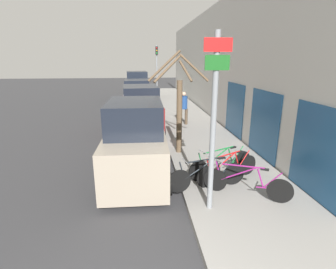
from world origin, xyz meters
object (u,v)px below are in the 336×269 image
Objects in this scene: bicycle_2 at (228,169)px; traffic_light at (157,65)px; bicycle_1 at (207,175)px; street_tree at (179,106)px; parked_car_1 at (141,111)px; bicycle_0 at (246,183)px; parked_car_2 at (137,97)px; pedestrian_near at (184,106)px; bicycle_3 at (221,164)px; parked_car_3 at (137,87)px; signpost at (214,121)px; parked_car_0 at (136,143)px.

traffic_light reaches higher than bicycle_2.
street_tree is at bearing -3.59° from bicycle_1.
parked_car_1 is 0.98× the size of traffic_light.
bicycle_0 is 0.46× the size of parked_car_2.
street_tree is (-0.91, -4.38, 0.74)m from pedestrian_near.
parked_car_3 reaches higher than bicycle_3.
street_tree is at bearing -90.31° from traffic_light.
bicycle_3 is at bearing -77.50° from parked_car_2.
parked_car_3 is at bearing 37.85° from bicycle_0.
parked_car_1 is at bearing -98.56° from traffic_light.
traffic_light is (1.43, 9.52, 1.98)m from parked_car_1.
parked_car_2 is at bearing -11.74° from bicycle_2.
bicycle_0 is 0.43× the size of traffic_light.
parked_car_3 is 0.98× the size of traffic_light.
bicycle_3 is at bearing -49.41° from bicycle_1.
parked_car_2 is (-0.21, 5.30, -0.06)m from parked_car_1.
bicycle_2 is 0.45× the size of traffic_light.
traffic_light is (-1.17, 16.65, 2.51)m from bicycle_0.
parked_car_1 is at bearing -3.25° from bicycle_2.
bicycle_1 is at bearing -78.76° from parked_car_1.
bicycle_2 is 6.93m from pedestrian_near.
street_tree is (-1.08, 2.52, 1.38)m from bicycle_2.
parked_car_1 is (-2.35, 5.83, 0.53)m from bicycle_3.
bicycle_0 is (1.05, 0.41, -1.73)m from signpost.
parked_car_1 is at bearing -88.15° from parked_car_2.
street_tree reaches higher than bicycle_1.
bicycle_2 is (-0.16, 0.93, -0.00)m from bicycle_0.
parked_car_2 reaches higher than bicycle_0.
pedestrian_near is (-0.08, 6.53, 0.63)m from bicycle_3.
parked_car_3 is 2.77m from traffic_light.
parked_car_0 is at bearing 44.42° from bicycle_2.
bicycle_3 is at bearing 65.08° from signpost.
bicycle_1 is (0.18, 0.94, -1.73)m from signpost.
parked_car_1 is (-2.44, 6.20, 0.53)m from bicycle_2.
bicycle_3 is 16.65m from parked_car_3.
parked_car_0 is at bearing -96.20° from traffic_light.
signpost is at bearing -75.88° from pedestrian_near.
bicycle_0 is at bearing -132.24° from bicycle_1.
pedestrian_near is at bearing 85.00° from signpost.
signpost reaches higher than parked_car_3.
signpost reaches higher than bicycle_1.
parked_car_0 is at bearing 54.80° from bicycle_3.
parked_car_0 is at bearing -90.21° from parked_car_2.
signpost is 0.92× the size of parked_car_2.
pedestrian_near is at bearing -15.06° from bicycle_1.
bicycle_3 is 0.50× the size of parked_car_2.
bicycle_2 is 11.81m from parked_car_2.
bicycle_3 is (0.80, 1.72, -1.73)m from signpost.
bicycle_0 is 0.89× the size of bicycle_1.
parked_car_2 is at bearing 99.95° from street_tree.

